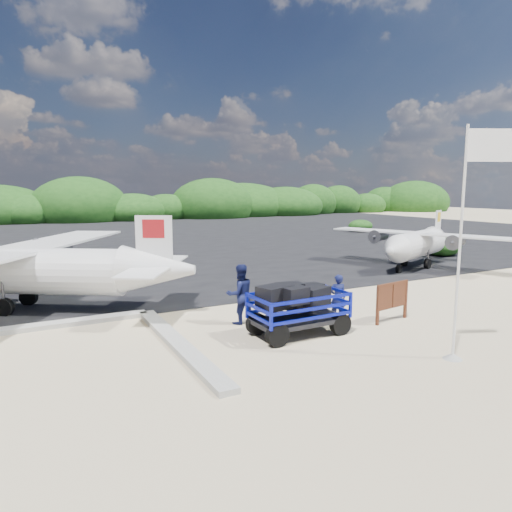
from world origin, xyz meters
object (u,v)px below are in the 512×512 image
(baggage_cart, at_px, (298,334))
(crew_b, at_px, (240,294))
(aircraft_large, at_px, (284,247))
(flagpole, at_px, (452,359))
(signboard, at_px, (391,321))
(crew_a, at_px, (338,298))

(baggage_cart, height_order, crew_b, crew_b)
(aircraft_large, bearing_deg, crew_b, 86.66)
(flagpole, bearing_deg, signboard, 72.43)
(signboard, xyz_separation_m, crew_a, (-1.52, 0.90, 0.78))
(baggage_cart, xyz_separation_m, crew_a, (1.93, 0.64, 0.78))
(baggage_cart, relative_size, crew_b, 1.58)
(baggage_cart, height_order, flagpole, flagpole)
(flagpole, bearing_deg, crew_a, 96.89)
(crew_a, relative_size, aircraft_large, 0.11)
(baggage_cart, bearing_deg, crew_b, 118.67)
(flagpole, relative_size, crew_b, 3.01)
(flagpole, relative_size, aircraft_large, 0.40)
(signboard, height_order, crew_b, crew_b)
(baggage_cart, bearing_deg, signboard, -5.27)
(aircraft_large, bearing_deg, signboard, 101.36)
(baggage_cart, distance_m, crew_a, 2.17)
(baggage_cart, bearing_deg, crew_a, 17.42)
(crew_a, height_order, aircraft_large, aircraft_large)
(flagpole, distance_m, signboard, 3.38)
(baggage_cart, bearing_deg, aircraft_large, 59.22)
(baggage_cart, distance_m, signboard, 3.46)
(flagpole, relative_size, signboard, 3.60)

